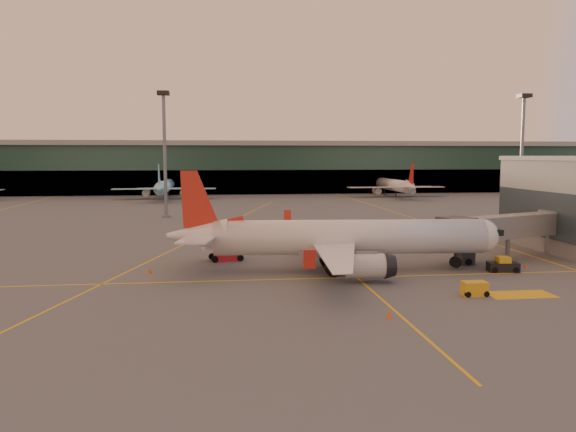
{
  "coord_description": "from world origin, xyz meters",
  "views": [
    {
      "loc": [
        -9.12,
        -51.05,
        12.58
      ],
      "look_at": [
        -0.47,
        19.13,
        5.0
      ],
      "focal_mm": 35.0,
      "sensor_mm": 36.0,
      "label": 1
    }
  ],
  "objects": [
    {
      "name": "terminal",
      "position": [
        0.0,
        141.79,
        8.76
      ],
      "size": [
        400.0,
        20.0,
        17.6
      ],
      "color": "#19382D",
      "rests_on": "ground"
    },
    {
      "name": "cone_wing_right",
      "position": [
        3.91,
        -9.78,
        0.29
      ],
      "size": [
        0.47,
        0.47,
        0.6
      ],
      "color": "#EF510C",
      "rests_on": "ground"
    },
    {
      "name": "cone_nose",
      "position": [
        25.16,
        7.43,
        0.23
      ],
      "size": [
        0.38,
        0.38,
        0.48
      ],
      "color": "#EF510C",
      "rests_on": "ground"
    },
    {
      "name": "catering_truck",
      "position": [
        -8.59,
        16.25,
        2.19
      ],
      "size": [
        5.28,
        3.05,
        3.85
      ],
      "rotation": [
        0.0,
        0.0,
        0.19
      ],
      "color": "red",
      "rests_on": "ground"
    },
    {
      "name": "cone_tail",
      "position": [
        -16.64,
        9.66,
        0.28
      ],
      "size": [
        0.46,
        0.46,
        0.59
      ],
      "color": "#EF510C",
      "rests_on": "ground"
    },
    {
      "name": "jet_bridge",
      "position": [
        26.85,
        13.22,
        3.78
      ],
      "size": [
        20.53,
        10.48,
        5.58
      ],
      "color": "slate",
      "rests_on": "ground"
    },
    {
      "name": "main_airplane",
      "position": [
        3.74,
        8.36,
        3.58
      ],
      "size": [
        36.55,
        32.95,
        11.03
      ],
      "rotation": [
        0.0,
        0.0,
        -0.07
      ],
      "color": "silver",
      "rests_on": "ground"
    },
    {
      "name": "distant_aircraft_row",
      "position": [
        -21.0,
        118.0,
        0.0
      ],
      "size": [
        290.0,
        34.0,
        13.0
      ],
      "color": "#95E5F9",
      "rests_on": "ground"
    },
    {
      "name": "taxi_markings",
      "position": [
        -7.32,
        44.49,
        0.01
      ],
      "size": [
        100.12,
        173.0,
        0.01
      ],
      "color": "gold",
      "rests_on": "ground"
    },
    {
      "name": "cone_wing_left",
      "position": [
        3.69,
        26.4,
        0.24
      ],
      "size": [
        0.38,
        0.38,
        0.49
      ],
      "color": "#EF510C",
      "rests_on": "ground"
    },
    {
      "name": "mast_east_near",
      "position": [
        55.0,
        62.0,
        14.86
      ],
      "size": [
        2.4,
        2.4,
        25.6
      ],
      "color": "slate",
      "rests_on": "ground"
    },
    {
      "name": "gpu_cart",
      "position": [
        13.7,
        -3.84,
        0.63
      ],
      "size": [
        2.27,
        1.33,
        1.3
      ],
      "rotation": [
        0.0,
        0.0,
        -0.0
      ],
      "color": "gold",
      "rests_on": "ground"
    },
    {
      "name": "pushback_tug",
      "position": [
        21.57,
        5.9,
        0.67
      ],
      "size": [
        3.41,
        2.17,
        1.64
      ],
      "rotation": [
        0.0,
        0.0,
        -0.15
      ],
      "color": "black",
      "rests_on": "ground"
    },
    {
      "name": "ground",
      "position": [
        0.0,
        0.0,
        0.0
      ],
      "size": [
        600.0,
        600.0,
        0.0
      ],
      "primitive_type": "plane",
      "color": "#4C4F54",
      "rests_on": "ground"
    },
    {
      "name": "mast_west_near",
      "position": [
        -20.0,
        66.0,
        14.86
      ],
      "size": [
        2.4,
        2.4,
        25.6
      ],
      "color": "slate",
      "rests_on": "ground"
    }
  ]
}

